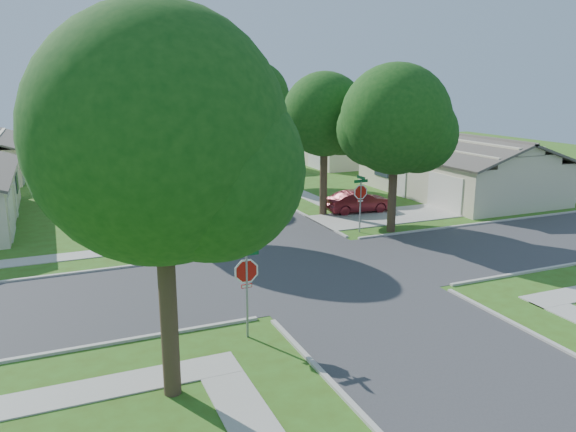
% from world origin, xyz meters
% --- Properties ---
extents(ground, '(100.00, 100.00, 0.00)m').
position_xyz_m(ground, '(0.00, 0.00, 0.00)').
color(ground, '#385717').
rests_on(ground, ground).
extents(road_ns, '(7.00, 100.00, 0.02)m').
position_xyz_m(road_ns, '(0.00, 0.00, 0.00)').
color(road_ns, '#333335').
rests_on(road_ns, ground).
extents(sidewalk_ne, '(1.20, 40.00, 0.04)m').
position_xyz_m(sidewalk_ne, '(6.10, 26.00, 0.02)').
color(sidewalk_ne, '#9E9B91').
rests_on(sidewalk_ne, ground).
extents(sidewalk_nw, '(1.20, 40.00, 0.04)m').
position_xyz_m(sidewalk_nw, '(-6.10, 26.00, 0.02)').
color(sidewalk_nw, '#9E9B91').
rests_on(sidewalk_nw, ground).
extents(driveway, '(8.80, 3.60, 0.05)m').
position_xyz_m(driveway, '(7.90, 7.10, 0.03)').
color(driveway, '#9E9B91').
rests_on(driveway, ground).
extents(stop_sign_sw, '(1.05, 0.80, 2.98)m').
position_xyz_m(stop_sign_sw, '(-4.70, -4.70, 2.03)').
color(stop_sign_sw, gray).
rests_on(stop_sign_sw, ground).
extents(stop_sign_ne, '(1.05, 0.80, 2.98)m').
position_xyz_m(stop_sign_ne, '(4.70, 4.70, 2.03)').
color(stop_sign_ne, gray).
rests_on(stop_sign_ne, ground).
extents(tree_e_near, '(4.97, 4.80, 8.28)m').
position_xyz_m(tree_e_near, '(4.75, 9.01, 5.64)').
color(tree_e_near, '#38281C').
rests_on(tree_e_near, ground).
extents(tree_e_mid, '(5.59, 5.40, 9.21)m').
position_xyz_m(tree_e_mid, '(4.76, 21.01, 6.25)').
color(tree_e_mid, '#38281C').
rests_on(tree_e_mid, ground).
extents(tree_e_far, '(5.17, 5.00, 8.72)m').
position_xyz_m(tree_e_far, '(4.75, 34.01, 5.98)').
color(tree_e_far, '#38281C').
rests_on(tree_e_far, ground).
extents(tree_w_near, '(5.38, 5.20, 8.97)m').
position_xyz_m(tree_w_near, '(-4.64, 9.01, 6.12)').
color(tree_w_near, '#38281C').
rests_on(tree_w_near, ground).
extents(tree_w_mid, '(5.80, 5.60, 9.56)m').
position_xyz_m(tree_w_mid, '(-4.64, 21.01, 6.49)').
color(tree_w_mid, '#38281C').
rests_on(tree_w_mid, ground).
extents(tree_w_far, '(4.76, 4.60, 8.04)m').
position_xyz_m(tree_w_far, '(-4.65, 34.01, 5.51)').
color(tree_w_far, '#38281C').
rests_on(tree_w_far, ground).
extents(tree_sw_corner, '(6.21, 6.00, 9.55)m').
position_xyz_m(tree_sw_corner, '(-7.44, -6.99, 6.26)').
color(tree_sw_corner, '#38281C').
rests_on(tree_sw_corner, ground).
extents(tree_ne_corner, '(5.80, 5.60, 8.66)m').
position_xyz_m(tree_ne_corner, '(6.36, 4.21, 5.59)').
color(tree_ne_corner, '#38281C').
rests_on(tree_ne_corner, ground).
extents(house_ne_near, '(8.42, 13.60, 4.23)m').
position_xyz_m(house_ne_near, '(15.99, 11.00, 1.52)').
color(house_ne_near, beige).
rests_on(house_ne_near, ground).
extents(house_ne_far, '(8.42, 13.60, 4.23)m').
position_xyz_m(house_ne_far, '(15.99, 29.00, 1.52)').
color(house_ne_far, beige).
rests_on(house_ne_far, ground).
extents(car_driveway, '(4.04, 1.61, 1.31)m').
position_xyz_m(car_driveway, '(6.93, 8.70, 0.65)').
color(car_driveway, '#551117').
rests_on(car_driveway, ground).
extents(car_curb_east, '(1.73, 3.89, 1.30)m').
position_xyz_m(car_curb_east, '(1.20, 28.40, 0.65)').
color(car_curb_east, black).
rests_on(car_curb_east, ground).
extents(car_curb_west, '(2.25, 4.81, 1.36)m').
position_xyz_m(car_curb_west, '(-3.20, 34.40, 0.68)').
color(car_curb_west, black).
rests_on(car_curb_west, ground).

